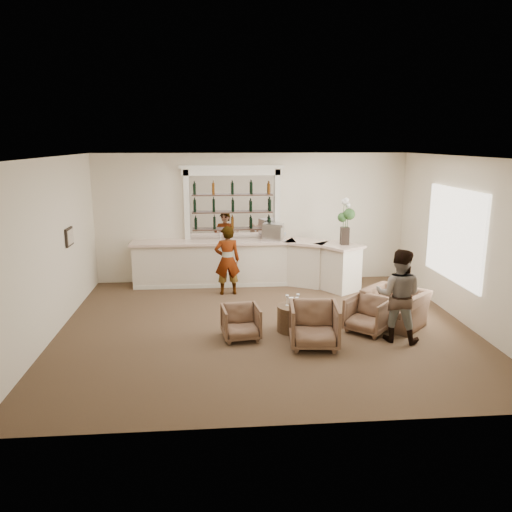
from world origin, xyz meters
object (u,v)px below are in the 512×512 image
at_px(armchair_center, 314,325).
at_px(guest, 398,295).
at_px(espresso_machine, 273,232).
at_px(flower_vase, 345,219).
at_px(cocktail_table, 293,318).
at_px(bar_counter, 247,263).
at_px(armchair_far, 395,307).
at_px(sommelier, 227,260).
at_px(armchair_left, 241,322).
at_px(armchair_right, 368,315).

bearing_deg(armchair_center, guest, 11.71).
relative_size(espresso_machine, flower_vase, 0.43).
relative_size(cocktail_table, guest, 0.37).
relative_size(guest, flower_vase, 1.52).
height_order(bar_counter, armchair_far, bar_counter).
height_order(sommelier, armchair_far, sommelier).
bearing_deg(bar_counter, armchair_center, -76.91).
bearing_deg(bar_counter, cocktail_table, -78.02).
relative_size(armchair_center, espresso_machine, 1.80).
bearing_deg(armchair_far, bar_counter, 178.17).
bearing_deg(guest, armchair_center, 31.05).
height_order(guest, armchair_left, guest).
distance_m(armchair_center, armchair_right, 1.31).
bearing_deg(armchair_left, cocktail_table, 9.91).
xyz_separation_m(armchair_left, espresso_machine, (1.02, 3.61, 1.04)).
relative_size(cocktail_table, flower_vase, 0.56).
height_order(armchair_left, armchair_far, armchair_far).
bearing_deg(bar_counter, armchair_left, -95.62).
height_order(cocktail_table, armchair_right, armchair_right).
relative_size(sommelier, espresso_machine, 3.43).
distance_m(guest, flower_vase, 3.36).
height_order(bar_counter, flower_vase, flower_vase).
bearing_deg(sommelier, cocktail_table, 110.78).
bearing_deg(flower_vase, sommelier, -177.66).
bearing_deg(armchair_left, bar_counter, 77.50).
relative_size(guest, armchair_right, 2.29).
relative_size(guest, armchair_center, 1.97).
bearing_deg(flower_vase, armchair_far, -80.27).
height_order(armchair_far, flower_vase, flower_vase).
xyz_separation_m(armchair_center, armchair_far, (1.82, 0.94, -0.04)).
xyz_separation_m(sommelier, armchair_left, (0.17, -2.80, -0.52)).
relative_size(armchair_far, flower_vase, 0.98).
height_order(cocktail_table, sommelier, sommelier).
relative_size(sommelier, armchair_far, 1.50).
height_order(cocktail_table, armchair_center, armchair_center).
relative_size(armchair_right, espresso_machine, 1.55).
xyz_separation_m(bar_counter, armchair_right, (2.10, -3.40, -0.23)).
bearing_deg(armchair_far, sommelier, -169.40).
distance_m(cocktail_table, sommelier, 2.82).
bearing_deg(guest, espresso_machine, -39.79).
distance_m(cocktail_table, flower_vase, 3.44).
xyz_separation_m(cocktail_table, armchair_left, (-1.03, -0.31, 0.06)).
bearing_deg(sommelier, bar_counter, -130.18).
distance_m(cocktail_table, armchair_left, 1.08).
bearing_deg(bar_counter, espresso_machine, 7.18).
xyz_separation_m(armchair_center, espresso_machine, (-0.26, 4.09, 0.96)).
bearing_deg(armchair_left, armchair_far, 1.56).
xyz_separation_m(armchair_right, armchair_far, (0.66, 0.33, 0.02)).
height_order(sommelier, espresso_machine, sommelier).
xyz_separation_m(espresso_machine, flower_vase, (1.66, -0.69, 0.42)).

